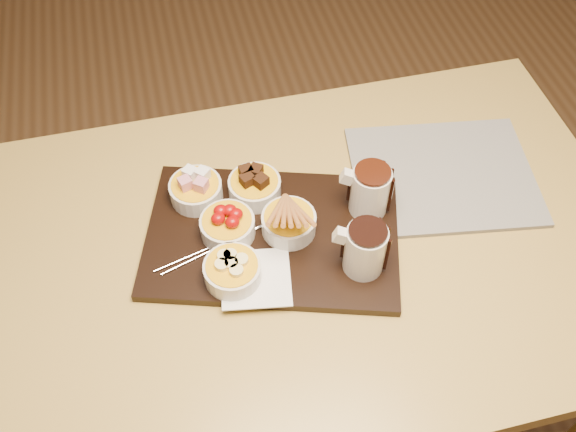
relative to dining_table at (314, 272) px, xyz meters
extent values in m
plane|color=brown|center=(0.00, 0.00, -0.65)|extent=(5.00, 5.00, 0.00)
cube|color=#AF9141|center=(0.00, 0.00, 0.08)|extent=(1.20, 0.80, 0.04)
cylinder|color=#AF9141|center=(-0.54, 0.34, -0.30)|extent=(0.06, 0.06, 0.71)
cylinder|color=#AF9141|center=(0.54, 0.34, -0.30)|extent=(0.06, 0.06, 0.71)
cube|color=black|center=(-0.08, 0.03, 0.11)|extent=(0.53, 0.42, 0.02)
cube|color=white|center=(-0.13, -0.06, 0.12)|extent=(0.14, 0.14, 0.00)
cylinder|color=silver|center=(-0.20, 0.14, 0.14)|extent=(0.10, 0.10, 0.04)
cylinder|color=silver|center=(-0.09, 0.13, 0.14)|extent=(0.10, 0.10, 0.04)
cylinder|color=silver|center=(-0.15, 0.05, 0.14)|extent=(0.10, 0.10, 0.04)
cylinder|color=silver|center=(-0.04, 0.03, 0.14)|extent=(0.10, 0.10, 0.04)
cylinder|color=silver|center=(-0.16, -0.05, 0.14)|extent=(0.10, 0.10, 0.04)
cylinder|color=silver|center=(0.06, -0.08, 0.17)|extent=(0.09, 0.09, 0.10)
cylinder|color=silver|center=(0.11, 0.04, 0.17)|extent=(0.09, 0.09, 0.10)
cube|color=beige|center=(0.29, 0.10, 0.10)|extent=(0.39, 0.33, 0.01)
camera|label=1|loc=(-0.21, -0.65, 1.07)|focal=40.00mm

